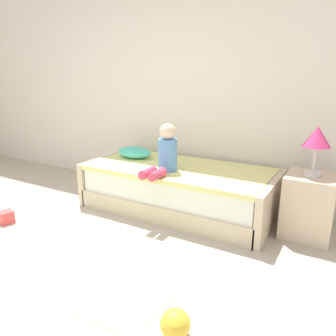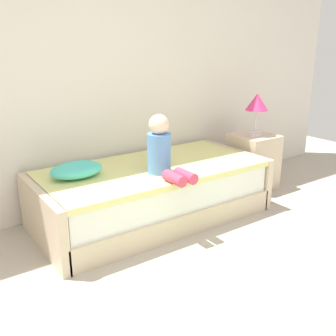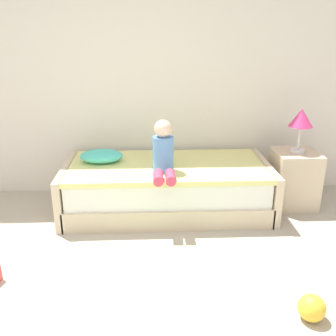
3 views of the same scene
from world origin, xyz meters
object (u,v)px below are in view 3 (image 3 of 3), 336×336
nightstand (294,179)px  pillow (101,156)px  bed (167,187)px  child_figure (163,152)px  table_lamp (301,120)px  toy_ball (312,308)px

nightstand → pillow: (-2.02, 0.06, 0.26)m
bed → child_figure: child_figure is taller
table_lamp → toy_ball: size_ratio=2.48×
nightstand → pillow: pillow is taller
child_figure → pillow: (-0.63, 0.33, -0.14)m
bed → table_lamp: table_lamp is taller
nightstand → child_figure: (-1.39, -0.27, 0.40)m
bed → toy_ball: bearing=-62.7°
nightstand → table_lamp: (0.00, 0.00, 0.64)m
bed → nightstand: (1.35, 0.04, 0.05)m
nightstand → child_figure: size_ratio=1.18×
pillow → nightstand: bearing=-1.8°
pillow → table_lamp: bearing=-1.8°
table_lamp → child_figure: 1.44m
table_lamp → pillow: (-2.02, 0.06, -0.37)m
table_lamp → child_figure: size_ratio=0.88×
bed → nightstand: bearing=1.6°
pillow → toy_ball: 2.41m
table_lamp → pillow: size_ratio=1.02×
bed → nightstand: 1.35m
toy_ball → pillow: bearing=130.8°
bed → nightstand: size_ratio=3.52×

